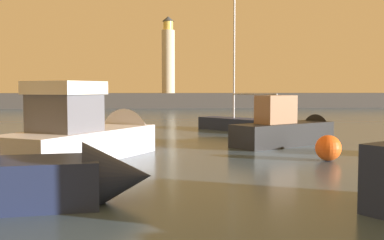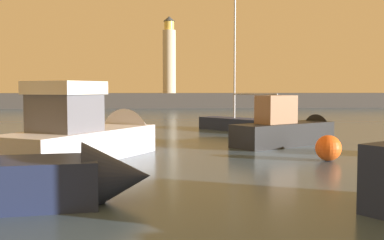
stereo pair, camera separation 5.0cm
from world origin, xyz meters
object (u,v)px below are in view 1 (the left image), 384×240
lighthouse (168,57)px  motorboat_3 (293,129)px  mooring_buoy (328,148)px  motorboat_5 (99,134)px  motorboat_1 (19,175)px  sailboat_moored (241,123)px

lighthouse → motorboat_3: size_ratio=1.69×
lighthouse → mooring_buoy: (3.84, -51.02, -6.89)m
lighthouse → motorboat_3: lighthouse is taller
motorboat_5 → mooring_buoy: (8.60, -2.14, -0.39)m
motorboat_1 → mooring_buoy: motorboat_1 is taller
motorboat_3 → motorboat_1: bearing=-131.5°
motorboat_5 → sailboat_moored: sailboat_moored is taller
lighthouse → sailboat_moored: bearing=-85.5°
lighthouse → motorboat_5: bearing=-95.6°
motorboat_5 → mooring_buoy: bearing=-14.0°
sailboat_moored → mooring_buoy: sailboat_moored is taller
motorboat_3 → sailboat_moored: 7.37m
sailboat_moored → motorboat_1: bearing=-115.4°
motorboat_5 → mooring_buoy: motorboat_5 is taller
sailboat_moored → motorboat_5: bearing=-126.9°
motorboat_1 → motorboat_5: bearing=83.3°
sailboat_moored → mooring_buoy: (0.78, -12.54, 0.00)m
motorboat_1 → mooring_buoy: size_ratio=6.61×
lighthouse → motorboat_5: (-4.76, -48.87, -6.49)m
motorboat_3 → motorboat_5: (-8.93, -3.12, 0.15)m
motorboat_5 → sailboat_moored: bearing=53.1°
motorboat_3 → lighthouse: bearing=95.2°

